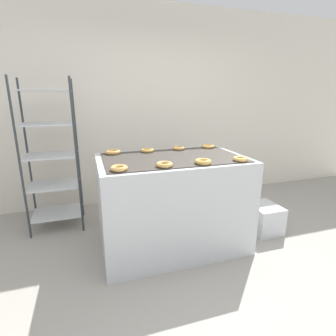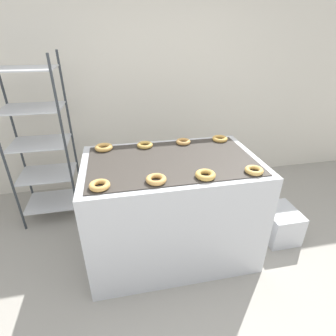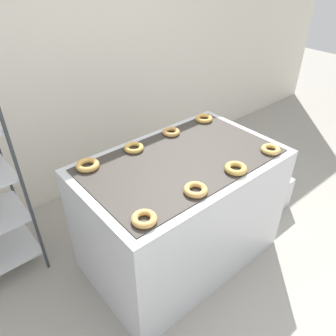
{
  "view_description": "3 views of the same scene",
  "coord_description": "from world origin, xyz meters",
  "px_view_note": "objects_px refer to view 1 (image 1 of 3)",
  "views": [
    {
      "loc": [
        -0.81,
        -1.71,
        1.56
      ],
      "look_at": [
        0.0,
        0.86,
        0.82
      ],
      "focal_mm": 28.0,
      "sensor_mm": 36.0,
      "label": 1
    },
    {
      "loc": [
        -0.42,
        -1.2,
        1.92
      ],
      "look_at": [
        0.0,
        0.86,
        0.82
      ],
      "focal_mm": 28.0,
      "sensor_mm": 36.0,
      "label": 2
    },
    {
      "loc": [
        -1.31,
        -0.7,
        2.22
      ],
      "look_at": [
        0.0,
        0.86,
        0.82
      ],
      "focal_mm": 35.0,
      "sensor_mm": 36.0,
      "label": 3
    }
  ],
  "objects_px": {
    "donut_far_right": "(208,146)",
    "donut_near_right": "(240,159)",
    "donut_near_left": "(119,168)",
    "donut_near_midright": "(203,162)",
    "fryer_machine": "(172,202)",
    "baking_rack_cart": "(51,156)",
    "donut_near_midleft": "(164,164)",
    "donut_far_left": "(113,152)",
    "glaze_bin": "(264,218)",
    "donut_far_midright": "(179,148)",
    "donut_far_midleft": "(147,150)"
  },
  "relations": [
    {
      "from": "fryer_machine",
      "to": "donut_near_right",
      "type": "relative_size",
      "value": 10.54
    },
    {
      "from": "donut_near_left",
      "to": "donut_near_midleft",
      "type": "bearing_deg",
      "value": 0.4
    },
    {
      "from": "fryer_machine",
      "to": "baking_rack_cart",
      "type": "bearing_deg",
      "value": 146.02
    },
    {
      "from": "baking_rack_cart",
      "to": "donut_near_right",
      "type": "height_order",
      "value": "baking_rack_cart"
    },
    {
      "from": "donut_near_midleft",
      "to": "donut_far_left",
      "type": "relative_size",
      "value": 0.93
    },
    {
      "from": "glaze_bin",
      "to": "donut_near_left",
      "type": "distance_m",
      "value": 1.91
    },
    {
      "from": "donut_far_midright",
      "to": "donut_near_midright",
      "type": "bearing_deg",
      "value": -90.48
    },
    {
      "from": "donut_near_midright",
      "to": "fryer_machine",
      "type": "bearing_deg",
      "value": 118.18
    },
    {
      "from": "fryer_machine",
      "to": "glaze_bin",
      "type": "distance_m",
      "value": 1.17
    },
    {
      "from": "fryer_machine",
      "to": "donut_far_right",
      "type": "height_order",
      "value": "donut_far_right"
    },
    {
      "from": "donut_near_midleft",
      "to": "donut_near_midright",
      "type": "xyz_separation_m",
      "value": [
        0.36,
        -0.01,
        0.0
      ]
    },
    {
      "from": "donut_near_left",
      "to": "donut_far_right",
      "type": "height_order",
      "value": "donut_near_left"
    },
    {
      "from": "baking_rack_cart",
      "to": "glaze_bin",
      "type": "xyz_separation_m",
      "value": [
        2.34,
        -0.87,
        -0.73
      ]
    },
    {
      "from": "donut_far_right",
      "to": "donut_near_right",
      "type": "bearing_deg",
      "value": -89.27
    },
    {
      "from": "donut_far_left",
      "to": "donut_far_right",
      "type": "height_order",
      "value": "donut_far_left"
    },
    {
      "from": "baking_rack_cart",
      "to": "donut_far_right",
      "type": "height_order",
      "value": "baking_rack_cart"
    },
    {
      "from": "donut_near_midright",
      "to": "donut_far_left",
      "type": "height_order",
      "value": "same"
    },
    {
      "from": "donut_far_midleft",
      "to": "donut_far_right",
      "type": "relative_size",
      "value": 0.98
    },
    {
      "from": "glaze_bin",
      "to": "donut_far_midright",
      "type": "distance_m",
      "value": 1.31
    },
    {
      "from": "donut_far_midleft",
      "to": "donut_far_midright",
      "type": "distance_m",
      "value": 0.37
    },
    {
      "from": "donut_near_midleft",
      "to": "donut_far_midright",
      "type": "distance_m",
      "value": 0.75
    },
    {
      "from": "glaze_bin",
      "to": "donut_near_midright",
      "type": "height_order",
      "value": "donut_near_midright"
    },
    {
      "from": "glaze_bin",
      "to": "donut_far_right",
      "type": "bearing_deg",
      "value": 146.01
    },
    {
      "from": "fryer_machine",
      "to": "donut_far_left",
      "type": "xyz_separation_m",
      "value": [
        -0.55,
        0.33,
        0.51
      ]
    },
    {
      "from": "fryer_machine",
      "to": "baking_rack_cart",
      "type": "distance_m",
      "value": 1.52
    },
    {
      "from": "glaze_bin",
      "to": "donut_far_left",
      "type": "relative_size",
      "value": 2.49
    },
    {
      "from": "donut_near_right",
      "to": "fryer_machine",
      "type": "bearing_deg",
      "value": 149.07
    },
    {
      "from": "glaze_bin",
      "to": "donut_far_midright",
      "type": "height_order",
      "value": "donut_far_midright"
    },
    {
      "from": "glaze_bin",
      "to": "donut_near_left",
      "type": "xyz_separation_m",
      "value": [
        -1.7,
        -0.27,
        0.83
      ]
    },
    {
      "from": "donut_far_midleft",
      "to": "donut_near_midleft",
      "type": "bearing_deg",
      "value": -90.07
    },
    {
      "from": "donut_near_midleft",
      "to": "donut_far_midleft",
      "type": "distance_m",
      "value": 0.65
    },
    {
      "from": "donut_far_left",
      "to": "donut_far_midleft",
      "type": "distance_m",
      "value": 0.37
    },
    {
      "from": "donut_near_midleft",
      "to": "donut_far_right",
      "type": "relative_size",
      "value": 1.0
    },
    {
      "from": "donut_near_midright",
      "to": "donut_far_left",
      "type": "bearing_deg",
      "value": 137.67
    },
    {
      "from": "glaze_bin",
      "to": "donut_near_right",
      "type": "height_order",
      "value": "donut_near_right"
    },
    {
      "from": "donut_far_left",
      "to": "donut_far_midright",
      "type": "xyz_separation_m",
      "value": [
        0.74,
        -0.0,
        -0.0
      ]
    },
    {
      "from": "baking_rack_cart",
      "to": "donut_near_left",
      "type": "bearing_deg",
      "value": -60.78
    },
    {
      "from": "donut_near_midleft",
      "to": "donut_far_midleft",
      "type": "height_order",
      "value": "donut_near_midleft"
    },
    {
      "from": "donut_near_left",
      "to": "donut_far_midleft",
      "type": "distance_m",
      "value": 0.76
    },
    {
      "from": "donut_near_left",
      "to": "donut_near_midright",
      "type": "height_order",
      "value": "donut_near_midright"
    },
    {
      "from": "baking_rack_cart",
      "to": "donut_far_left",
      "type": "distance_m",
      "value": 0.82
    },
    {
      "from": "glaze_bin",
      "to": "donut_near_midleft",
      "type": "distance_m",
      "value": 1.57
    },
    {
      "from": "fryer_machine",
      "to": "donut_near_midright",
      "type": "height_order",
      "value": "donut_near_midright"
    },
    {
      "from": "donut_near_midleft",
      "to": "donut_far_midleft",
      "type": "bearing_deg",
      "value": 89.93
    },
    {
      "from": "donut_near_midleft",
      "to": "donut_far_right",
      "type": "distance_m",
      "value": 0.99
    },
    {
      "from": "baking_rack_cart",
      "to": "donut_far_midright",
      "type": "xyz_separation_m",
      "value": [
        1.39,
        -0.49,
        0.1
      ]
    },
    {
      "from": "donut_far_left",
      "to": "fryer_machine",
      "type": "bearing_deg",
      "value": -31.06
    },
    {
      "from": "donut_far_midright",
      "to": "donut_near_midleft",
      "type": "bearing_deg",
      "value": -119.23
    },
    {
      "from": "fryer_machine",
      "to": "donut_near_midright",
      "type": "relative_size",
      "value": 9.81
    },
    {
      "from": "donut_near_midleft",
      "to": "donut_near_right",
      "type": "distance_m",
      "value": 0.74
    }
  ]
}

